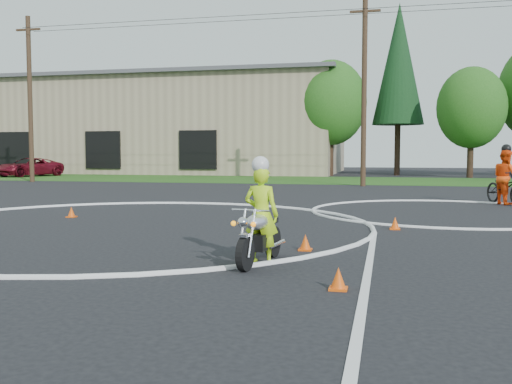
% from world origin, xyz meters
% --- Properties ---
extents(ground, '(120.00, 120.00, 0.00)m').
position_xyz_m(ground, '(0.00, 0.00, 0.00)').
color(ground, black).
rests_on(ground, ground).
extents(grass_strip, '(120.00, 10.00, 0.02)m').
position_xyz_m(grass_strip, '(0.00, 27.00, 0.01)').
color(grass_strip, '#1E4714').
rests_on(grass_strip, ground).
extents(course_markings, '(19.05, 19.05, 0.12)m').
position_xyz_m(course_markings, '(2.17, 4.35, 0.01)').
color(course_markings, silver).
rests_on(course_markings, ground).
extents(primary_motorcycle, '(0.66, 1.79, 0.94)m').
position_xyz_m(primary_motorcycle, '(4.26, -1.04, 0.46)').
color(primary_motorcycle, black).
rests_on(primary_motorcycle, ground).
extents(rider_primary_grp, '(0.63, 0.46, 1.75)m').
position_xyz_m(rider_primary_grp, '(4.26, -0.91, 0.85)').
color(rider_primary_grp, '#B4E918').
rests_on(rider_primary_grp, ground).
extents(rider_second_grp, '(1.51, 2.30, 2.10)m').
position_xyz_m(rider_second_grp, '(10.27, 11.22, 0.74)').
color(rider_second_grp, black).
rests_on(rider_second_grp, ground).
extents(pickup_grp, '(3.93, 5.49, 1.39)m').
position_xyz_m(pickup_grp, '(-19.93, 27.80, 0.69)').
color(pickup_grp, '#5C0A17').
rests_on(pickup_grp, ground).
extents(traffic_cones, '(18.74, 13.00, 0.30)m').
position_xyz_m(traffic_cones, '(5.84, 2.78, 0.14)').
color(traffic_cones, '#EA510C').
rests_on(traffic_cones, ground).
extents(warehouse, '(41.00, 17.00, 8.30)m').
position_xyz_m(warehouse, '(-18.00, 39.99, 4.16)').
color(warehouse, tan).
rests_on(warehouse, ground).
extents(treeline, '(38.20, 8.10, 14.52)m').
position_xyz_m(treeline, '(14.78, 34.61, 6.62)').
color(treeline, '#382619').
rests_on(treeline, ground).
extents(utility_poles, '(41.60, 1.12, 10.00)m').
position_xyz_m(utility_poles, '(5.00, 21.00, 5.20)').
color(utility_poles, '#473321').
rests_on(utility_poles, ground).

